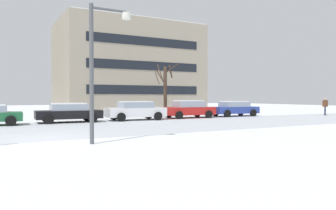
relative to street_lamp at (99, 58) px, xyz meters
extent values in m
plane|color=white|center=(-1.69, 2.51, -3.25)|extent=(120.00, 120.00, 0.00)
cube|color=#B7BCC4|center=(-1.69, 5.90, -3.25)|extent=(80.00, 8.79, 0.00)
cylinder|color=#4C4F54|center=(-0.30, 0.00, -0.61)|extent=(0.16, 0.16, 5.28)
cylinder|color=#4C4F54|center=(0.40, 0.00, 1.88)|extent=(1.40, 0.10, 0.10)
cylinder|color=silver|center=(1.10, 0.00, 1.73)|extent=(0.36, 0.36, 0.25)
cylinder|color=black|center=(-2.48, 11.63, -2.93)|extent=(0.65, 0.25, 0.64)
cylinder|color=black|center=(-2.56, 9.83, -2.93)|extent=(0.65, 0.25, 0.64)
cube|color=black|center=(1.17, 11.11, -2.69)|extent=(4.49, 2.07, 0.57)
cube|color=#8C99A8|center=(1.17, 11.11, -2.19)|extent=(2.50, 1.83, 0.44)
cube|color=white|center=(1.17, 11.11, -1.94)|extent=(2.27, 1.69, 0.06)
cylinder|color=black|center=(2.64, 12.00, -2.93)|extent=(0.65, 0.25, 0.64)
cylinder|color=black|center=(2.56, 10.09, -2.93)|extent=(0.65, 0.25, 0.64)
cylinder|color=black|center=(-0.22, 12.13, -2.93)|extent=(0.65, 0.25, 0.64)
cylinder|color=black|center=(-0.30, 10.22, -2.93)|extent=(0.65, 0.25, 0.64)
cube|color=white|center=(6.12, 10.89, -2.64)|extent=(4.55, 2.03, 0.68)
cube|color=#8C99A8|center=(6.12, 10.89, -2.08)|extent=(2.53, 1.79, 0.44)
cube|color=white|center=(6.12, 10.89, -1.83)|extent=(2.30, 1.65, 0.06)
cylinder|color=black|center=(7.61, 11.75, -2.93)|extent=(0.65, 0.25, 0.64)
cylinder|color=black|center=(7.53, 9.89, -2.93)|extent=(0.65, 0.25, 0.64)
cylinder|color=black|center=(4.71, 11.89, -2.93)|extent=(0.65, 0.25, 0.64)
cylinder|color=black|center=(4.62, 10.02, -2.93)|extent=(0.65, 0.25, 0.64)
cube|color=red|center=(11.07, 11.15, -2.65)|extent=(4.42, 2.04, 0.65)
cube|color=#8C99A8|center=(11.07, 11.15, -2.08)|extent=(2.46, 1.80, 0.51)
cube|color=white|center=(11.07, 11.15, -1.79)|extent=(2.24, 1.66, 0.06)
cylinder|color=black|center=(12.52, 12.02, -2.93)|extent=(0.65, 0.25, 0.64)
cylinder|color=black|center=(12.43, 10.15, -2.93)|extent=(0.65, 0.25, 0.64)
cylinder|color=black|center=(9.70, 12.15, -2.93)|extent=(0.65, 0.25, 0.64)
cylinder|color=black|center=(9.61, 10.27, -2.93)|extent=(0.65, 0.25, 0.64)
cube|color=#283D93|center=(16.01, 11.14, -2.68)|extent=(4.54, 1.97, 0.60)
cube|color=#8C99A8|center=(16.01, 11.14, -2.15)|extent=(2.53, 1.74, 0.45)
cube|color=white|center=(16.01, 11.14, -1.89)|extent=(2.30, 1.60, 0.06)
cylinder|color=black|center=(17.50, 11.98, -2.93)|extent=(0.65, 0.25, 0.64)
cylinder|color=black|center=(17.42, 10.17, -2.93)|extent=(0.65, 0.25, 0.64)
cylinder|color=black|center=(14.60, 12.11, -2.93)|extent=(0.65, 0.25, 0.64)
cylinder|color=black|center=(14.52, 10.31, -2.93)|extent=(0.65, 0.25, 0.64)
cylinder|color=#2D334C|center=(24.50, 7.98, -2.83)|extent=(0.14, 0.14, 0.83)
cylinder|color=#2D334C|center=(24.80, 8.18, -2.83)|extent=(0.14, 0.14, 0.83)
cube|color=#59331E|center=(24.65, 8.08, -2.10)|extent=(0.30, 0.42, 0.62)
sphere|color=tan|center=(24.65, 8.08, -1.68)|extent=(0.22, 0.22, 0.22)
cylinder|color=#423326|center=(10.08, 13.48, -1.01)|extent=(0.31, 0.31, 4.47)
cylinder|color=#423326|center=(9.33, 13.64, 0.28)|extent=(0.41, 1.57, 1.36)
cylinder|color=#423326|center=(9.57, 13.46, 0.67)|extent=(0.14, 1.09, 1.51)
cylinder|color=#423326|center=(10.81, 13.83, 1.05)|extent=(0.79, 1.54, 0.94)
cylinder|color=#423326|center=(9.58, 13.35, 0.23)|extent=(0.41, 1.12, 1.31)
cylinder|color=#423326|center=(10.45, 13.15, 0.77)|extent=(0.82, 0.90, 1.07)
cube|color=#9E937F|center=(10.51, 23.29, 1.74)|extent=(15.49, 9.69, 9.98)
cube|color=white|center=(10.51, 23.29, 6.78)|extent=(15.18, 9.49, 0.10)
cube|color=black|center=(10.51, 18.43, -0.75)|extent=(12.40, 0.04, 0.90)
cube|color=black|center=(10.51, 18.43, 1.74)|extent=(12.40, 0.04, 0.90)
cube|color=black|center=(10.51, 18.43, 4.24)|extent=(12.40, 0.04, 0.90)
camera|label=1|loc=(-3.68, -12.15, -1.46)|focal=34.91mm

